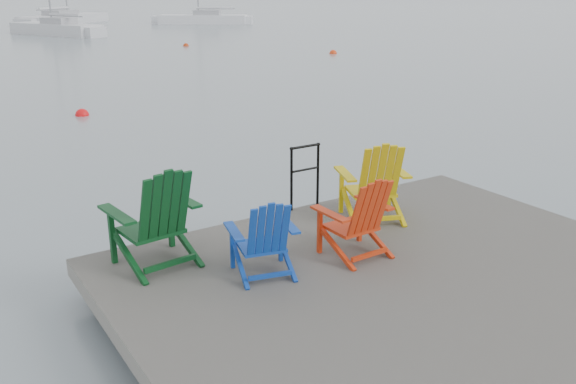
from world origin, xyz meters
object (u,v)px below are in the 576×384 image
chair_red (358,216)px  sailboat_near (57,30)px  handrail (305,170)px  buoy_c (333,54)px  sailboat_mid (65,20)px  buoy_a (82,115)px  chair_blue (264,237)px  chair_yellow (375,180)px  chair_green (156,216)px  buoy_d (186,46)px  sailboat_far (203,20)px

chair_red → sailboat_near: bearing=80.0°
handrail → buoy_c: handrail is taller
sailboat_near → sailboat_mid: (3.77, 13.36, -0.00)m
buoy_a → sailboat_near: bearing=78.3°
sailboat_mid → buoy_a: (-9.96, -43.35, -0.35)m
chair_blue → chair_yellow: bearing=30.8°
chair_green → chair_yellow: chair_green is taller
buoy_d → chair_red: bearing=-110.0°
buoy_d → sailboat_near: bearing=109.1°
sailboat_near → buoy_a: (-6.19, -29.98, -0.36)m
chair_green → buoy_a: bearing=73.3°
chair_blue → chair_red: bearing=6.4°
sailboat_mid → chair_red: bearing=-51.2°
buoy_c → sailboat_near: bearing=114.0°
chair_red → sailboat_far: (20.79, 48.40, -0.63)m
chair_red → sailboat_mid: size_ratio=0.07×
chair_green → chair_yellow: bearing=-10.6°
chair_red → sailboat_mid: 56.51m
sailboat_mid → sailboat_far: bearing=15.2°
buoy_d → sailboat_far: bearing=62.0°
chair_blue → sailboat_far: size_ratio=0.08×
chair_blue → sailboat_mid: sailboat_mid is taller
chair_blue → buoy_a: bearing=98.0°
chair_blue → sailboat_mid: (11.19, 55.45, -0.59)m
chair_green → sailboat_mid: sailboat_mid is taller
buoy_c → buoy_a: bearing=-149.6°
sailboat_far → buoy_c: bearing=-155.8°
sailboat_far → buoy_a: sailboat_far is taller
chair_green → chair_red: (2.01, -0.99, -0.09)m
chair_blue → buoy_d: 31.60m
handrail → sailboat_near: size_ratio=0.08×
sailboat_mid → buoy_a: sailboat_mid is taller
handrail → chair_blue: 2.16m
chair_yellow → chair_blue: bearing=-141.5°
buoy_c → handrail: bearing=-127.6°
sailboat_near → buoy_c: size_ratio=27.91×
chair_green → buoy_c: 26.93m
buoy_c → buoy_d: (-4.87, 8.06, 0.00)m
chair_blue → sailboat_mid: 56.58m
chair_yellow → sailboat_near: (5.38, 41.47, -0.69)m
sailboat_near → handrail: bearing=-122.6°
sailboat_mid → sailboat_far: sailboat_mid is taller
chair_blue → chair_green: bearing=149.3°
chair_yellow → buoy_c: chair_yellow is taller
buoy_a → buoy_c: size_ratio=0.96×
sailboat_far → buoy_d: sailboat_far is taller
chair_green → chair_blue: bearing=-50.7°
sailboat_far → chair_yellow: bearing=-167.6°
chair_yellow → sailboat_far: sailboat_far is taller
sailboat_near → buoy_d: size_ratio=32.63×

